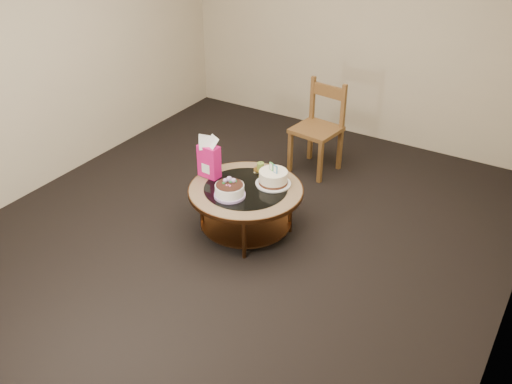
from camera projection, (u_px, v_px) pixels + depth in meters
The scene contains 8 objects.
ground at pixel (246, 231), 5.25m from camera, with size 5.00×5.00×0.00m, color black.
room_walls at pixel (244, 69), 4.45m from camera, with size 4.52×5.02×2.61m.
coffee_table at pixel (246, 196), 5.05m from camera, with size 1.02×1.02×0.46m.
decorated_cake at pixel (230, 191), 4.87m from camera, with size 0.27×0.27×0.16m.
cream_cake at pixel (273, 178), 5.03m from camera, with size 0.32×0.32×0.20m.
gift_bag at pixel (209, 157), 5.09m from camera, with size 0.20×0.15×0.39m.
pillar_candle at pixel (261, 168), 5.26m from camera, with size 0.13×0.13×0.10m.
dining_chair at pixel (319, 127), 6.02m from camera, with size 0.50×0.50×0.97m.
Camera 1 is at (2.33, -3.63, 3.01)m, focal length 40.00 mm.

